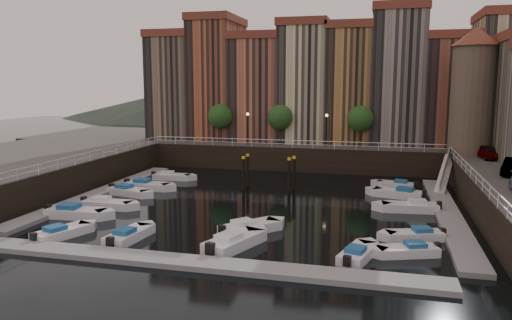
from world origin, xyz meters
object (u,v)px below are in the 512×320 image
(corner_tower, at_px, (473,90))
(boat_left_2, at_px, (128,191))
(boat_left_0, at_px, (75,213))
(car_a, at_px, (488,153))
(boat_left_1, at_px, (106,204))
(gangway, at_px, (445,171))
(mooring_pilings, at_px, (268,174))

(corner_tower, xyz_separation_m, boat_left_2, (-33.36, -15.08, -9.83))
(boat_left_2, bearing_deg, corner_tower, 39.00)
(boat_left_0, height_order, car_a, car_a)
(boat_left_1, bearing_deg, corner_tower, 31.18)
(gangway, xyz_separation_m, boat_left_2, (-30.46, -10.58, -1.55))
(mooring_pilings, distance_m, boat_left_2, 14.18)
(boat_left_1, bearing_deg, boat_left_0, -104.41)
(boat_left_1, height_order, boat_left_2, boat_left_1)
(corner_tower, height_order, mooring_pilings, corner_tower)
(gangway, relative_size, car_a, 2.00)
(mooring_pilings, relative_size, boat_left_1, 1.14)
(gangway, xyz_separation_m, boat_left_0, (-30.57, -19.18, -1.51))
(boat_left_0, height_order, boat_left_2, boat_left_0)
(corner_tower, relative_size, boat_left_0, 2.62)
(gangway, bearing_deg, boat_left_2, -160.84)
(corner_tower, distance_m, car_a, 7.21)
(car_a, bearing_deg, gangway, -169.50)
(car_a, bearing_deg, boat_left_2, -171.41)
(mooring_pilings, bearing_deg, gangway, 14.32)
(boat_left_0, xyz_separation_m, boat_left_1, (0.83, 3.39, -0.03))
(boat_left_1, bearing_deg, boat_left_2, 97.08)
(mooring_pilings, xyz_separation_m, car_a, (21.99, 6.20, 2.06))
(gangway, relative_size, boat_left_2, 1.71)
(gangway, distance_m, car_a, 4.94)
(corner_tower, xyz_separation_m, mooring_pilings, (-20.60, -9.02, -8.54))
(gangway, distance_m, mooring_pilings, 18.27)
(gangway, bearing_deg, boat_left_1, -152.03)
(boat_left_2, relative_size, car_a, 1.17)
(corner_tower, height_order, gangway, corner_tower)
(gangway, height_order, boat_left_0, gangway)
(boat_left_0, xyz_separation_m, boat_left_2, (0.12, 8.60, -0.03))
(car_a, bearing_deg, corner_tower, 105.36)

